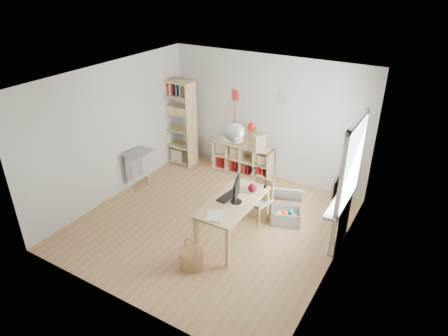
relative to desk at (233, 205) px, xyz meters
The scene contains 20 objects.
ground 0.87m from the desk, 164.74° to the left, with size 4.50×4.50×0.00m, color tan.
room_shell 1.34m from the desk, 164.74° to the left, with size 4.50×4.50×4.50m.
window_unit 2.04m from the desk, 24.12° to the left, with size 0.07×1.16×1.46m.
radiator 1.82m from the desk, 24.58° to the left, with size 0.10×0.80×0.80m, color silver.
windowsill 1.77m from the desk, 25.25° to the left, with size 0.22×1.20×0.06m, color white.
desk is the anchor object (origin of this frame).
cube_shelf 2.48m from the desk, 114.61° to the left, with size 1.40×0.38×0.72m.
tall_bookshelf 3.27m from the desk, 142.99° to the left, with size 0.80×0.38×2.00m.
side_table 2.64m from the desk, 169.06° to the left, with size 0.40×0.55×0.85m.
chair 0.76m from the desk, 78.55° to the left, with size 0.49×0.49×0.84m.
wicker_basket 1.13m from the desk, 100.76° to the right, with size 0.38×0.38×0.52m.
storage_chest 1.21m from the desk, 56.75° to the left, with size 0.71×0.76×0.57m.
monitor 0.34m from the desk, ahead, with size 0.21×0.47×0.42m.
keyboard 0.19m from the desk, 155.40° to the left, with size 0.17×0.45×0.02m, color black.
task_lamp 0.73m from the desk, 81.90° to the left, with size 0.37×0.14×0.40m.
yarn_ball 0.48m from the desk, 71.08° to the left, with size 0.16×0.16×0.16m, color #480917.
paper_tray 0.58m from the desk, 92.39° to the right, with size 0.24×0.30×0.03m, color white.
drawer_chest 2.34m from the desk, 109.93° to the left, with size 0.63×0.29×0.36m, color beige.
red_vase 2.39m from the desk, 110.12° to the left, with size 0.16×0.16×0.19m, color #A5120D.
potted_plant 1.83m from the desk, 28.90° to the left, with size 0.27×0.23×0.30m, color #215823.
Camera 1 is at (3.33, -5.13, 4.32)m, focal length 32.00 mm.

